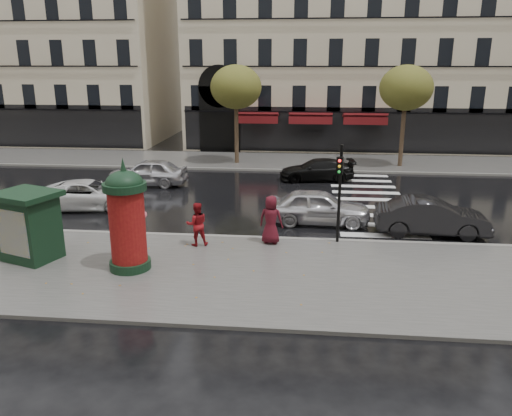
# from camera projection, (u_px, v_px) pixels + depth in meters

# --- Properties ---
(ground) EXTENTS (160.00, 160.00, 0.00)m
(ground) POSITION_uv_depth(u_px,v_px,m) (224.00, 269.00, 17.05)
(ground) COLOR black
(ground) RESTS_ON ground
(near_sidewalk) EXTENTS (90.00, 7.00, 0.12)m
(near_sidewalk) POSITION_uv_depth(u_px,v_px,m) (221.00, 273.00, 16.55)
(near_sidewalk) COLOR #474744
(near_sidewalk) RESTS_ON ground
(far_sidewalk) EXTENTS (90.00, 6.00, 0.12)m
(far_sidewalk) POSITION_uv_depth(u_px,v_px,m) (267.00, 161.00, 35.17)
(far_sidewalk) COLOR #474744
(far_sidewalk) RESTS_ON ground
(near_kerb) EXTENTS (90.00, 0.25, 0.14)m
(near_kerb) POSITION_uv_depth(u_px,v_px,m) (236.00, 237.00, 19.89)
(near_kerb) COLOR slate
(near_kerb) RESTS_ON ground
(far_kerb) EXTENTS (90.00, 0.25, 0.14)m
(far_kerb) POSITION_uv_depth(u_px,v_px,m) (263.00, 170.00, 32.30)
(far_kerb) COLOR slate
(far_kerb) RESTS_ON ground
(zebra_crossing) EXTENTS (3.60, 11.75, 0.01)m
(zebra_crossing) POSITION_uv_depth(u_px,v_px,m) (369.00, 199.00, 25.64)
(zebra_crossing) COLOR silver
(zebra_crossing) RESTS_ON ground
(bldg_far_corner) EXTENTS (26.00, 14.00, 22.90)m
(bldg_far_corner) POSITION_uv_depth(u_px,v_px,m) (349.00, 6.00, 41.92)
(bldg_far_corner) COLOR #B7A88C
(bldg_far_corner) RESTS_ON ground
(bldg_far_left) EXTENTS (24.00, 14.00, 22.90)m
(bldg_far_left) POSITION_uv_depth(u_px,v_px,m) (32.00, 9.00, 44.57)
(bldg_far_left) COLOR #B7A88C
(bldg_far_left) RESTS_ON ground
(tree_far_left) EXTENTS (3.40, 3.40, 6.64)m
(tree_far_left) POSITION_uv_depth(u_px,v_px,m) (236.00, 87.00, 32.96)
(tree_far_left) COLOR #38281C
(tree_far_left) RESTS_ON ground
(tree_far_right) EXTENTS (3.40, 3.40, 6.64)m
(tree_far_right) POSITION_uv_depth(u_px,v_px,m) (406.00, 88.00, 31.92)
(tree_far_right) COLOR #38281C
(tree_far_right) RESTS_ON ground
(woman_umbrella) EXTENTS (1.04, 1.04, 2.00)m
(woman_umbrella) POSITION_uv_depth(u_px,v_px,m) (132.00, 228.00, 16.81)
(woman_umbrella) COLOR beige
(woman_umbrella) RESTS_ON near_sidewalk
(woman_red) EXTENTS (0.96, 0.85, 1.67)m
(woman_red) POSITION_uv_depth(u_px,v_px,m) (197.00, 224.00, 18.71)
(woman_red) COLOR maroon
(woman_red) RESTS_ON near_sidewalk
(man_burgundy) EXTENTS (1.01, 0.76, 1.87)m
(man_burgundy) POSITION_uv_depth(u_px,v_px,m) (271.00, 220.00, 18.90)
(man_burgundy) COLOR #4A0E18
(man_burgundy) RESTS_ON near_sidewalk
(morris_column) EXTENTS (1.41, 1.41, 3.79)m
(morris_column) POSITION_uv_depth(u_px,v_px,m) (127.00, 217.00, 16.31)
(morris_column) COLOR black
(morris_column) RESTS_ON near_sidewalk
(traffic_light) EXTENTS (0.27, 0.37, 3.78)m
(traffic_light) POSITION_uv_depth(u_px,v_px,m) (340.00, 184.00, 18.60)
(traffic_light) COLOR black
(traffic_light) RESTS_ON near_sidewalk
(newsstand) EXTENTS (2.47, 2.28, 2.43)m
(newsstand) POSITION_uv_depth(u_px,v_px,m) (29.00, 225.00, 17.30)
(newsstand) COLOR black
(newsstand) RESTS_ON near_sidewalk
(car_silver) EXTENTS (4.49, 1.91, 1.51)m
(car_silver) POSITION_uv_depth(u_px,v_px,m) (319.00, 207.00, 21.65)
(car_silver) COLOR silver
(car_silver) RESTS_ON ground
(car_darkgrey) EXTENTS (4.56, 1.74, 1.48)m
(car_darkgrey) POSITION_uv_depth(u_px,v_px,m) (431.00, 217.00, 20.27)
(car_darkgrey) COLOR black
(car_darkgrey) RESTS_ON ground
(car_white) EXTENTS (5.15, 2.84, 1.36)m
(car_white) POSITION_uv_depth(u_px,v_px,m) (89.00, 195.00, 23.89)
(car_white) COLOR silver
(car_white) RESTS_ON ground
(car_black) EXTENTS (4.58, 2.32, 1.27)m
(car_black) POSITION_uv_depth(u_px,v_px,m) (317.00, 170.00, 29.60)
(car_black) COLOR black
(car_black) RESTS_ON ground
(car_far_silver) EXTENTS (4.49, 1.87, 1.52)m
(car_far_silver) POSITION_uv_depth(u_px,v_px,m) (148.00, 172.00, 28.40)
(car_far_silver) COLOR silver
(car_far_silver) RESTS_ON ground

